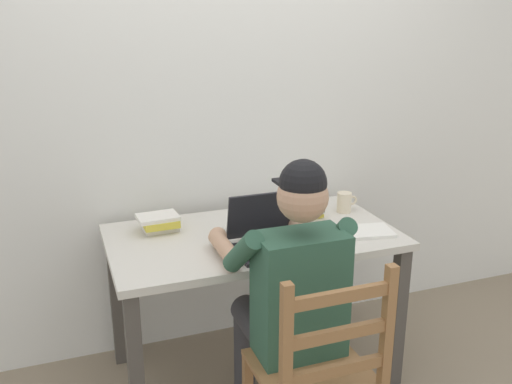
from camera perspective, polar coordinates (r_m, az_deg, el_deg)
The scene contains 13 objects.
ground_plane at distance 3.00m, azimuth -0.31°, elevation -17.69°, with size 8.00×8.00×0.00m, color gray.
back_wall at distance 2.90m, azimuth -3.41°, elevation 9.03°, with size 6.00×0.04×2.60m.
desk at distance 2.68m, azimuth -0.34°, elevation -6.31°, with size 1.33×0.74×0.75m.
seated_person at distance 2.28m, azimuth 3.37°, elevation -9.72°, with size 0.50×0.60×1.25m.
wooden_chair at distance 2.19m, azimuth 6.33°, elevation -18.14°, with size 0.42×0.42×0.94m.
laptop at distance 2.47m, azimuth 1.38°, elevation -4.44°, with size 0.33×0.29×0.23m.
computer_mouse at distance 2.54m, azimuth 7.00°, elevation -4.86°, with size 0.06×0.10×0.03m, color #232328.
coffee_mug_white at distance 2.94m, azimuth 8.99°, elevation -1.03°, with size 0.11×0.07×0.10m.
coffee_mug_dark at distance 2.64m, azimuth -1.62°, elevation -3.16°, with size 0.13×0.09×0.09m.
book_stack_main at distance 2.84m, azimuth 5.02°, elevation -1.88°, with size 0.19×0.15×0.07m.
book_stack_side at distance 2.69m, azimuth -9.78°, elevation -3.04°, with size 0.20×0.15×0.08m.
paper_pile_near_laptop at distance 2.88m, azimuth 2.35°, elevation -2.10°, with size 0.23×0.19×0.02m, color white.
paper_pile_back_corner at distance 2.69m, azimuth 11.17°, elevation -3.95°, with size 0.24×0.17×0.02m, color white.
Camera 1 is at (-0.83, -2.30, 1.74)m, focal length 39.36 mm.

